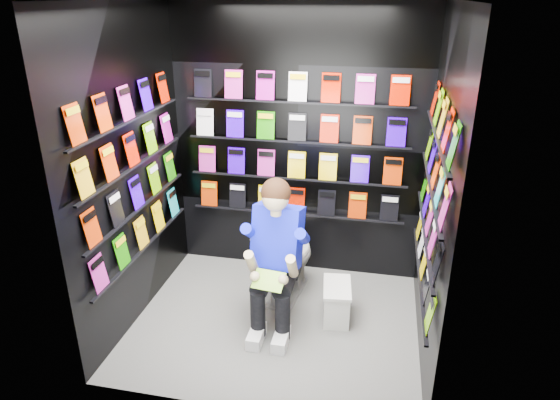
# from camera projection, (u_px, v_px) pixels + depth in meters

# --- Properties ---
(floor) EXTENTS (2.40, 2.40, 0.00)m
(floor) POSITION_uv_depth(u_px,v_px,m) (275.00, 323.00, 4.32)
(floor) COLOR slate
(floor) RESTS_ON ground
(wall_back) EXTENTS (2.40, 0.04, 2.60)m
(wall_back) POSITION_uv_depth(u_px,v_px,m) (297.00, 146.00, 4.72)
(wall_back) COLOR black
(wall_back) RESTS_ON floor
(wall_front) EXTENTS (2.40, 0.04, 2.60)m
(wall_front) POSITION_uv_depth(u_px,v_px,m) (238.00, 241.00, 2.91)
(wall_front) COLOR black
(wall_front) RESTS_ON floor
(wall_left) EXTENTS (0.04, 2.00, 2.60)m
(wall_left) POSITION_uv_depth(u_px,v_px,m) (131.00, 172.00, 4.04)
(wall_left) COLOR black
(wall_left) RESTS_ON floor
(wall_right) EXTENTS (0.04, 2.00, 2.60)m
(wall_right) POSITION_uv_depth(u_px,v_px,m) (437.00, 194.00, 3.59)
(wall_right) COLOR black
(wall_right) RESTS_ON floor
(comics_back) EXTENTS (2.10, 0.06, 1.37)m
(comics_back) POSITION_uv_depth(u_px,v_px,m) (297.00, 146.00, 4.69)
(comics_back) COLOR red
(comics_back) RESTS_ON wall_back
(comics_left) EXTENTS (0.06, 1.70, 1.37)m
(comics_left) POSITION_uv_depth(u_px,v_px,m) (134.00, 171.00, 4.04)
(comics_left) COLOR red
(comics_left) RESTS_ON wall_left
(comics_right) EXTENTS (0.06, 1.70, 1.37)m
(comics_right) POSITION_uv_depth(u_px,v_px,m) (433.00, 193.00, 3.59)
(comics_right) COLOR red
(comics_right) RESTS_ON wall_right
(toilet) EXTENTS (0.51, 0.80, 0.73)m
(toilet) POSITION_uv_depth(u_px,v_px,m) (287.00, 259.00, 4.61)
(toilet) COLOR white
(toilet) RESTS_ON floor
(longbox) EXTENTS (0.26, 0.41, 0.29)m
(longbox) POSITION_uv_depth(u_px,v_px,m) (336.00, 303.00, 4.34)
(longbox) COLOR silver
(longbox) RESTS_ON floor
(longbox_lid) EXTENTS (0.28, 0.43, 0.03)m
(longbox_lid) POSITION_uv_depth(u_px,v_px,m) (337.00, 287.00, 4.27)
(longbox_lid) COLOR silver
(longbox_lid) RESTS_ON longbox
(reader) EXTENTS (0.63, 0.84, 1.44)m
(reader) POSITION_uv_depth(u_px,v_px,m) (278.00, 237.00, 4.10)
(reader) COLOR #1218CB
(reader) RESTS_ON toilet
(held_comic) EXTENTS (0.26, 0.18, 0.10)m
(held_comic) POSITION_uv_depth(u_px,v_px,m) (269.00, 280.00, 3.86)
(held_comic) COLOR green
(held_comic) RESTS_ON reader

